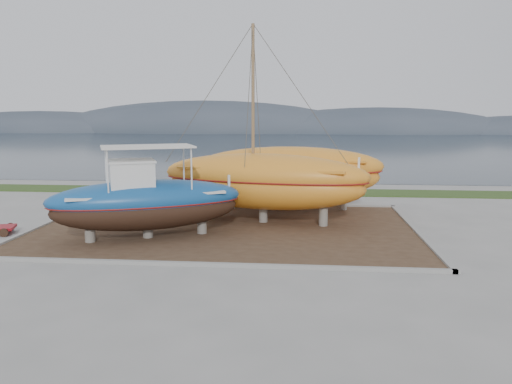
# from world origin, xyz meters

# --- Properties ---
(ground) EXTENTS (140.00, 140.00, 0.00)m
(ground) POSITION_xyz_m (0.00, 0.00, 0.00)
(ground) COLOR gray
(ground) RESTS_ON ground
(dirt_patch) EXTENTS (18.00, 12.00, 0.06)m
(dirt_patch) POSITION_xyz_m (0.00, 4.00, 0.03)
(dirt_patch) COLOR #422D1E
(dirt_patch) RESTS_ON ground
(curb_frame) EXTENTS (18.60, 12.60, 0.15)m
(curb_frame) POSITION_xyz_m (0.00, 4.00, 0.07)
(curb_frame) COLOR gray
(curb_frame) RESTS_ON ground
(grass_strip) EXTENTS (44.00, 3.00, 0.08)m
(grass_strip) POSITION_xyz_m (0.00, 15.50, 0.04)
(grass_strip) COLOR #284219
(grass_strip) RESTS_ON ground
(sea) EXTENTS (260.00, 100.00, 0.04)m
(sea) POSITION_xyz_m (0.00, 70.00, 0.00)
(sea) COLOR #17242E
(sea) RESTS_ON ground
(mountain_ridge) EXTENTS (200.00, 36.00, 20.00)m
(mountain_ridge) POSITION_xyz_m (0.00, 125.00, 0.00)
(mountain_ridge) COLOR #333D49
(mountain_ridge) RESTS_ON ground
(blue_caique) EXTENTS (8.94, 5.91, 4.13)m
(blue_caique) POSITION_xyz_m (-3.19, 1.73, 2.12)
(blue_caique) COLOR #174F8F
(blue_caique) RESTS_ON dirt_patch
(white_dinghy) EXTENTS (4.78, 2.46, 1.37)m
(white_dinghy) POSITION_xyz_m (-6.85, 5.37, 0.74)
(white_dinghy) COLOR silver
(white_dinghy) RESTS_ON dirt_patch
(orange_sailboat) EXTENTS (11.15, 5.22, 9.84)m
(orange_sailboat) POSITION_xyz_m (1.73, 5.41, 4.98)
(orange_sailboat) COLOR orange
(orange_sailboat) RESTS_ON dirt_patch
(orange_bare_hull) EXTENTS (10.79, 3.34, 3.53)m
(orange_bare_hull) POSITION_xyz_m (2.97, 9.05, 1.82)
(orange_bare_hull) COLOR orange
(orange_bare_hull) RESTS_ON dirt_patch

